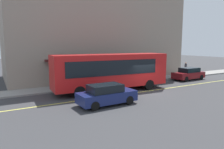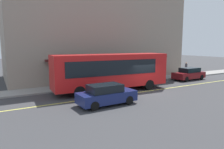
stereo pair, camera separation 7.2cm
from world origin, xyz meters
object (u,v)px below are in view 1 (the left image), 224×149
Objects in this scene: bus at (112,70)px; pedestrian_mid_block at (186,67)px; traffic_light at (151,60)px; car_maroon at (189,74)px; pedestrian_at_corner at (163,70)px; pedestrian_waiting at (140,70)px; car_navy at (107,95)px.

pedestrian_mid_block is at bearing 14.92° from bus.
traffic_light is 5.38m from car_maroon.
car_maroon is (4.77, -1.73, -1.79)m from traffic_light.
pedestrian_at_corner is 1.03× the size of pedestrian_waiting.
bus is 6.32× the size of pedestrian_at_corner.
car_navy is at bearing -151.21° from pedestrian_at_corner.
pedestrian_waiting is at bearing 147.96° from car_maroon.
traffic_light is at bearing 160.07° from car_maroon.
traffic_light is at bearing -170.08° from pedestrian_mid_block.
car_navy is 13.12m from pedestrian_at_corner.
car_navy is 1.00× the size of car_maroon.
car_navy is at bearing -162.24° from car_maroon.
pedestrian_mid_block is at bearing 23.88° from car_navy.
bus is at bearing -165.08° from pedestrian_mid_block.
traffic_light reaches higher than car_navy.
bus reaches higher than traffic_light.
car_navy is 2.52× the size of pedestrian_mid_block.
bus is 6.48× the size of pedestrian_waiting.
bus is at bearing -163.86° from pedestrian_at_corner.
bus is 3.52× the size of traffic_light.
pedestrian_waiting is at bearing 31.96° from bus.
pedestrian_at_corner is at bearing -166.97° from pedestrian_mid_block.
car_navy is at bearing -124.90° from bus.
pedestrian_mid_block is (5.82, 1.35, -0.04)m from pedestrian_at_corner.
pedestrian_mid_block reaches higher than car_maroon.
car_navy is 18.93m from pedestrian_mid_block.
car_maroon is at bearing -32.04° from pedestrian_waiting.
traffic_light is (6.85, 2.54, 0.55)m from bus.
car_navy is 14.95m from car_maroon.
traffic_light is 2.41m from pedestrian_at_corner.
car_maroon is at bearing -32.55° from pedestrian_at_corner.
traffic_light is 1.84× the size of pedestrian_waiting.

